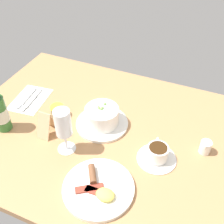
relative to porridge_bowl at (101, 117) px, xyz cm
name	(u,v)px	position (x,y,z in cm)	size (l,w,h in cm)	color
ground_plane	(99,132)	(-0.39, 2.94, -5.46)	(110.00, 84.00, 3.00)	#B27F51
porridge_bowl	(101,117)	(0.00, 0.00, 0.00)	(20.71, 20.71, 9.01)	white
cutlery_setting	(30,100)	(35.65, -1.57, -3.71)	(15.33, 20.17, 0.90)	white
coffee_cup	(157,154)	(-25.31, 8.30, -1.35)	(13.97, 13.97, 6.06)	white
creamer_jug	(205,147)	(-40.16, -1.54, -1.35)	(4.02, 4.85, 5.57)	white
wine_glass	(63,125)	(6.22, 16.56, 8.14)	(6.68, 6.68, 18.13)	white
jam_jar	(58,111)	(18.61, 2.19, -1.48)	(5.52, 5.52, 4.89)	#37310A
sauce_bottle_green	(0,113)	(34.11, 16.73, 3.76)	(5.83, 5.83, 17.05)	#337233
breakfast_plate	(99,188)	(-11.86, 27.70, -3.02)	(23.04, 23.04, 3.70)	white
menu_card	(46,123)	(17.04, 12.14, 1.04)	(5.00, 8.34, 10.15)	tan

